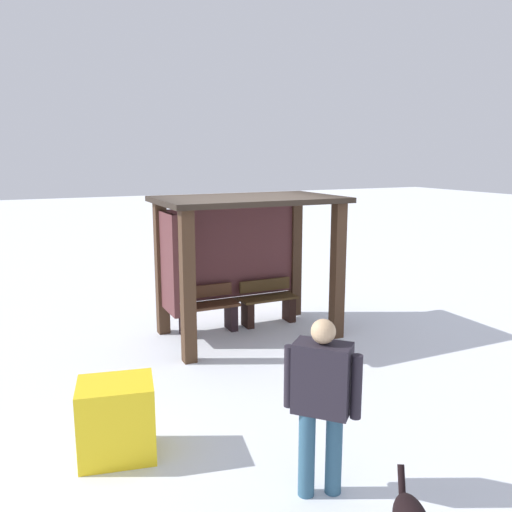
# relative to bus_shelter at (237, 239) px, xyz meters

# --- Properties ---
(ground_plane) EXTENTS (60.00, 60.00, 0.00)m
(ground_plane) POSITION_rel_bus_shelter_xyz_m (0.11, -0.21, -1.53)
(ground_plane) COLOR white
(bus_shelter) EXTENTS (2.78, 1.71, 2.21)m
(bus_shelter) POSITION_rel_bus_shelter_xyz_m (0.00, 0.00, 0.00)
(bus_shelter) COLOR #412B1C
(bus_shelter) RESTS_ON ground
(bench_left_inside) EXTENTS (0.99, 0.38, 0.75)m
(bench_left_inside) POSITION_rel_bus_shelter_xyz_m (-0.44, 0.19, -1.19)
(bench_left_inside) COLOR #51301E
(bench_left_inside) RESTS_ON ground
(bench_center_inside) EXTENTS (0.99, 0.34, 0.74)m
(bench_center_inside) POSITION_rel_bus_shelter_xyz_m (0.65, 0.19, -1.19)
(bench_center_inside) COLOR #453119
(bench_center_inside) RESTS_ON ground
(person_walking) EXTENTS (0.52, 0.53, 1.55)m
(person_walking) POSITION_rel_bus_shelter_xyz_m (-1.01, -4.16, -0.62)
(person_walking) COLOR #242029
(person_walking) RESTS_ON ground
(grit_bin) EXTENTS (0.79, 0.68, 0.74)m
(grit_bin) POSITION_rel_bus_shelter_xyz_m (-2.45, -2.85, -1.15)
(grit_bin) COLOR yellow
(grit_bin) RESTS_ON ground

